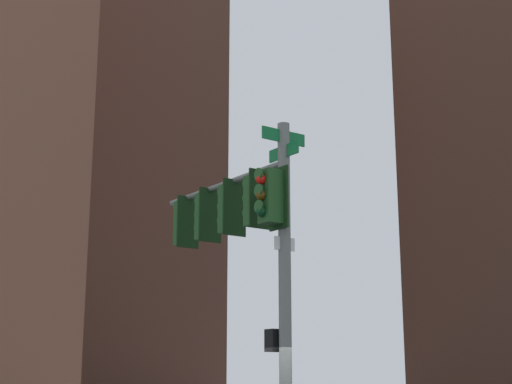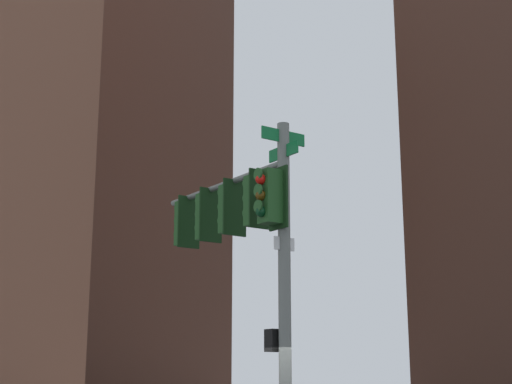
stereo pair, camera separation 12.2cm
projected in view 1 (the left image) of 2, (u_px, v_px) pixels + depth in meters
name	position (u px, v px, depth m)	size (l,w,h in m)	color
signal_pole_assembly	(242.00, 233.00, 15.21)	(4.69, 1.11, 6.65)	slate
building_brick_farside	(91.00, 190.00, 64.37)	(17.80, 16.03, 34.30)	brown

